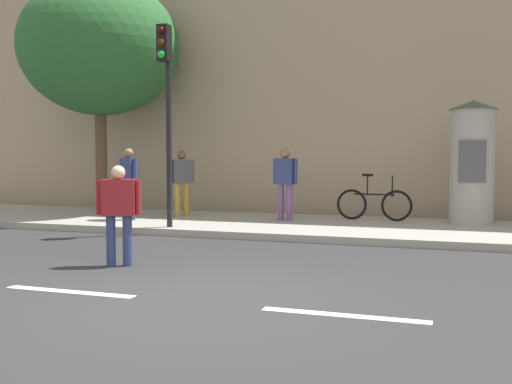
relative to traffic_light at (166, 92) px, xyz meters
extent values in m
plane|color=#2B2B2D|center=(3.06, -5.24, -2.99)|extent=(80.00, 80.00, 0.00)
cube|color=#9E9B93|center=(3.06, 1.76, -2.91)|extent=(36.00, 4.00, 0.15)
cube|color=silver|center=(1.35, -5.24, -2.98)|extent=(1.80, 0.16, 0.01)
cube|color=silver|center=(4.78, -5.24, -2.98)|extent=(1.80, 0.16, 0.01)
cube|color=tan|center=(3.06, 6.76, 1.59)|extent=(36.00, 5.00, 9.15)
cylinder|color=black|center=(0.00, 0.11, -1.11)|extent=(0.12, 0.12, 3.46)
cube|color=black|center=(0.00, -0.07, 1.00)|extent=(0.24, 0.24, 0.75)
sphere|color=#390605|center=(0.00, -0.20, 1.23)|extent=(0.16, 0.16, 0.16)
sphere|color=#3C2906|center=(0.00, -0.20, 0.99)|extent=(0.16, 0.16, 0.16)
sphere|color=green|center=(0.00, -0.20, 0.75)|extent=(0.16, 0.16, 0.16)
cylinder|color=#9E9B93|center=(6.06, 2.85, -1.57)|extent=(0.95, 0.95, 2.53)
cone|color=#334C33|center=(6.06, 2.85, -0.20)|extent=(1.04, 1.04, 0.20)
cube|color=#4C4C51|center=(6.06, 2.37, -1.44)|extent=(0.57, 0.02, 0.90)
cylinder|color=brown|center=(-3.30, 2.62, -1.55)|extent=(0.31, 0.31, 2.58)
ellipsoid|color=#28602D|center=(-3.30, 2.62, 1.54)|extent=(4.23, 4.23, 3.59)
cylinder|color=navy|center=(1.11, -3.46, -2.60)|extent=(0.14, 0.14, 0.77)
cylinder|color=navy|center=(0.87, -3.55, -2.60)|extent=(0.14, 0.14, 0.77)
cube|color=maroon|center=(0.99, -3.50, -1.94)|extent=(0.55, 0.40, 0.55)
cylinder|color=maroon|center=(1.26, -3.40, -1.94)|extent=(0.09, 0.09, 0.52)
cylinder|color=maroon|center=(0.71, -3.61, -1.94)|extent=(0.09, 0.09, 0.52)
sphere|color=beige|center=(0.99, -3.50, -1.56)|extent=(0.21, 0.21, 0.21)
cylinder|color=navy|center=(-1.46, 1.05, -2.41)|extent=(0.14, 0.14, 0.85)
cylinder|color=navy|center=(-1.66, 1.15, -2.41)|extent=(0.14, 0.14, 0.85)
cube|color=navy|center=(-1.56, 1.10, -1.68)|extent=(0.50, 0.41, 0.60)
cylinder|color=navy|center=(-1.33, 0.98, -1.68)|extent=(0.09, 0.09, 0.57)
cylinder|color=navy|center=(-1.80, 1.22, -1.68)|extent=(0.09, 0.09, 0.57)
sphere|color=#8C664C|center=(-1.56, 1.10, -1.27)|extent=(0.23, 0.23, 0.23)
cylinder|color=#724C84|center=(1.86, 2.13, -2.41)|extent=(0.14, 0.14, 0.85)
cylinder|color=#724C84|center=(2.08, 2.08, -2.41)|extent=(0.14, 0.14, 0.85)
cube|color=navy|center=(1.97, 2.11, -1.69)|extent=(0.50, 0.34, 0.60)
cylinder|color=navy|center=(1.71, 2.17, -1.69)|extent=(0.09, 0.09, 0.57)
cylinder|color=navy|center=(2.24, 2.05, -1.69)|extent=(0.09, 0.09, 0.57)
sphere|color=#8C664C|center=(1.97, 2.11, -1.27)|extent=(0.23, 0.23, 0.23)
cube|color=#4C4C51|center=(2.01, 2.28, -1.72)|extent=(0.31, 0.22, 0.36)
cylinder|color=#B78C33|center=(-0.67, 2.34, -2.42)|extent=(0.14, 0.14, 0.83)
cylinder|color=#B78C33|center=(-0.83, 2.16, -2.42)|extent=(0.14, 0.14, 0.83)
cube|color=#4C4C51|center=(-0.75, 2.25, -1.71)|extent=(0.50, 0.51, 0.59)
cylinder|color=#4C4C51|center=(-0.56, 2.46, -1.71)|extent=(0.09, 0.09, 0.56)
cylinder|color=#4C4C51|center=(-0.94, 2.04, -1.71)|extent=(0.09, 0.09, 0.56)
sphere|color=brown|center=(-0.75, 2.25, -1.31)|extent=(0.22, 0.22, 0.22)
cube|color=#724C84|center=(-0.88, 2.37, -1.74)|extent=(0.31, 0.31, 0.36)
torus|color=black|center=(3.39, 2.87, -2.48)|extent=(0.72, 0.09, 0.72)
torus|color=black|center=(4.44, 2.82, -2.48)|extent=(0.72, 0.09, 0.72)
cylinder|color=black|center=(3.92, 2.85, -2.23)|extent=(0.95, 0.08, 0.04)
cylinder|color=black|center=(3.76, 2.85, -2.03)|extent=(0.04, 0.04, 0.45)
cylinder|color=black|center=(4.34, 2.83, -2.03)|extent=(0.04, 0.04, 0.50)
cube|color=black|center=(3.76, 2.85, -1.78)|extent=(0.24, 0.11, 0.06)
camera|label=1|loc=(5.98, -11.59, -1.28)|focal=43.17mm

